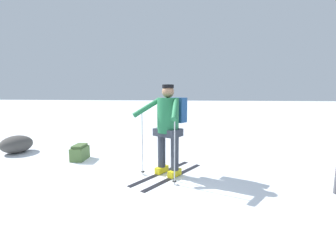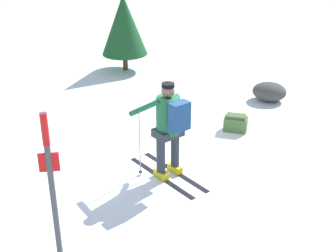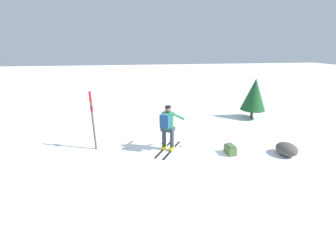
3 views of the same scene
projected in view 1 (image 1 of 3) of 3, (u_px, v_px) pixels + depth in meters
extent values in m
plane|color=white|center=(120.00, 184.00, 3.87)|extent=(80.00, 80.00, 0.00)
cube|color=black|center=(175.00, 176.00, 4.21)|extent=(1.51, 0.97, 0.01)
cube|color=yellow|center=(175.00, 173.00, 4.20)|extent=(0.31, 0.25, 0.12)
cylinder|color=#2D333D|center=(175.00, 152.00, 4.14)|extent=(0.15, 0.15, 0.70)
cube|color=black|center=(162.00, 173.00, 4.40)|extent=(1.51, 0.97, 0.01)
cube|color=yellow|center=(162.00, 169.00, 4.39)|extent=(0.31, 0.25, 0.12)
cylinder|color=#2D333D|center=(162.00, 149.00, 4.33)|extent=(0.15, 0.15, 0.70)
cube|color=#2D333D|center=(168.00, 132.00, 4.18)|extent=(0.53, 0.57, 0.14)
cylinder|color=#1E663D|center=(168.00, 115.00, 4.14)|extent=(0.40, 0.40, 0.64)
sphere|color=#8C664C|center=(168.00, 92.00, 4.07)|extent=(0.22, 0.22, 0.22)
cylinder|color=black|center=(168.00, 86.00, 4.06)|extent=(0.21, 0.21, 0.06)
cube|color=navy|center=(177.00, 110.00, 4.35)|extent=(0.33, 0.38, 0.48)
cylinder|color=#B2B7BC|center=(175.00, 150.00, 3.75)|extent=(0.02, 0.02, 1.23)
cylinder|color=black|center=(174.00, 181.00, 3.83)|extent=(0.07, 0.07, 0.01)
cylinder|color=#1E663D|center=(175.00, 109.00, 3.75)|extent=(0.55, 0.10, 0.37)
cylinder|color=#B2B7BC|center=(142.00, 143.00, 4.21)|extent=(0.02, 0.02, 1.23)
cylinder|color=black|center=(143.00, 172.00, 4.30)|extent=(0.07, 0.07, 0.01)
cylinder|color=#1E663D|center=(147.00, 107.00, 4.15)|extent=(0.33, 0.53, 0.37)
cube|color=#4C6B38|center=(80.00, 153.00, 5.25)|extent=(0.50, 0.32, 0.30)
cube|color=#415B2F|center=(79.00, 146.00, 5.23)|extent=(0.42, 0.26, 0.06)
ellipsoid|color=#474442|center=(17.00, 144.00, 5.86)|extent=(0.82, 0.69, 0.45)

